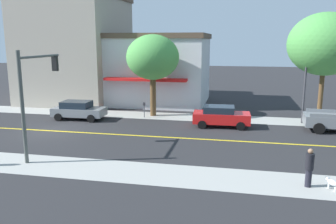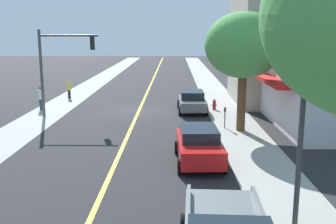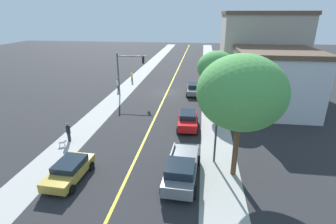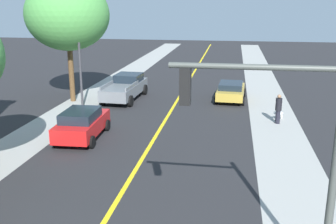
% 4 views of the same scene
% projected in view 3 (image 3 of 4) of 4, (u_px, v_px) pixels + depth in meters
% --- Properties ---
extents(ground_plane, '(140.00, 140.00, 0.00)m').
position_uv_depth(ground_plane, '(167.00, 93.00, 38.43)').
color(ground_plane, '#262628').
extents(sidewalk_left, '(2.91, 126.00, 0.01)m').
position_uv_depth(sidewalk_left, '(212.00, 94.00, 37.62)').
color(sidewalk_left, '#9E9E99').
rests_on(sidewalk_left, ground).
extents(sidewalk_right, '(2.91, 126.00, 0.01)m').
position_uv_depth(sidewalk_right, '(123.00, 91.00, 39.23)').
color(sidewalk_right, '#9E9E99').
rests_on(sidewalk_right, ground).
extents(road_centerline_stripe, '(0.20, 126.00, 0.00)m').
position_uv_depth(road_centerline_stripe, '(167.00, 93.00, 38.43)').
color(road_centerline_stripe, yellow).
rests_on(road_centerline_stripe, ground).
extents(tan_rowhouse, '(11.53, 9.66, 11.32)m').
position_uv_depth(tan_rowhouse, '(260.00, 51.00, 38.69)').
color(tan_rowhouse, '#A39989').
rests_on(tan_rowhouse, ground).
extents(corner_shop_building, '(9.92, 10.59, 7.20)m').
position_uv_depth(corner_shop_building, '(272.00, 79.00, 31.04)').
color(corner_shop_building, silver).
rests_on(corner_shop_building, ground).
extents(street_tree_left_near, '(4.53, 4.53, 7.03)m').
position_uv_depth(street_tree_left_near, '(217.00, 68.00, 30.21)').
color(street_tree_left_near, brown).
rests_on(street_tree_left_near, ground).
extents(street_tree_right_corner, '(5.87, 5.87, 8.71)m').
position_uv_depth(street_tree_right_corner, '(241.00, 93.00, 16.80)').
color(street_tree_right_corner, brown).
rests_on(street_tree_right_corner, ground).
extents(fire_hydrant, '(0.44, 0.24, 0.83)m').
position_uv_depth(fire_hydrant, '(206.00, 91.00, 37.98)').
color(fire_hydrant, red).
rests_on(fire_hydrant, ground).
extents(parking_meter, '(0.12, 0.18, 1.30)m').
position_uv_depth(parking_meter, '(207.00, 100.00, 32.34)').
color(parking_meter, '#4C4C51').
rests_on(parking_meter, ground).
extents(traffic_light_mast, '(4.11, 0.32, 6.02)m').
position_uv_depth(traffic_light_mast, '(127.00, 68.00, 35.53)').
color(traffic_light_mast, '#474C47').
rests_on(traffic_light_mast, ground).
extents(street_lamp, '(0.70, 0.36, 5.29)m').
position_uv_depth(street_lamp, '(217.00, 123.00, 19.39)').
color(street_lamp, '#38383D').
rests_on(street_lamp, ground).
extents(red_sedan_left_curb, '(2.23, 4.35, 1.59)m').
position_uv_depth(red_sedan_left_curb, '(188.00, 120.00, 26.46)').
color(red_sedan_left_curb, red).
rests_on(red_sedan_left_curb, ground).
extents(gold_sedan_right_curb, '(2.28, 4.37, 1.36)m').
position_uv_depth(gold_sedan_right_curb, '(69.00, 170.00, 18.16)').
color(gold_sedan_right_curb, '#B29338').
rests_on(gold_sedan_right_curb, ground).
extents(grey_sedan_left_curb, '(2.18, 4.35, 1.53)m').
position_uv_depth(grey_sedan_left_curb, '(194.00, 89.00, 37.41)').
color(grey_sedan_left_curb, slate).
rests_on(grey_sedan_left_curb, ground).
extents(grey_pickup_truck, '(2.51, 5.77, 1.77)m').
position_uv_depth(grey_pickup_truck, '(182.00, 169.00, 18.01)').
color(grey_pickup_truck, slate).
rests_on(grey_pickup_truck, ground).
extents(pedestrian_black_shirt, '(0.37, 0.37, 1.80)m').
position_uv_depth(pedestrian_black_shirt, '(68.00, 132.00, 23.53)').
color(pedestrian_black_shirt, black).
rests_on(pedestrian_black_shirt, ground).
extents(pedestrian_yellow_shirt, '(0.32, 0.32, 1.68)m').
position_uv_depth(pedestrian_yellow_shirt, '(132.00, 77.00, 44.10)').
color(pedestrian_yellow_shirt, black).
rests_on(pedestrian_yellow_shirt, ground).
extents(pedestrian_white_shirt, '(0.32, 0.32, 1.79)m').
position_uv_depth(pedestrian_white_shirt, '(118.00, 84.00, 39.19)').
color(pedestrian_white_shirt, '#33384C').
rests_on(pedestrian_white_shirt, ground).
extents(small_dog, '(0.67, 0.51, 0.53)m').
position_uv_depth(small_dog, '(63.00, 142.00, 22.88)').
color(small_dog, silver).
rests_on(small_dog, ground).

